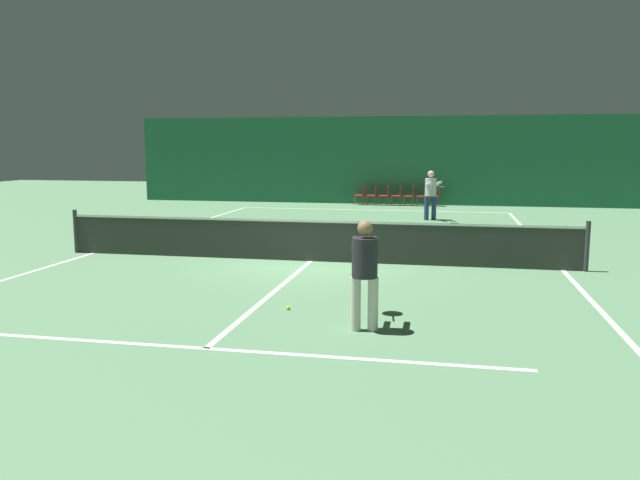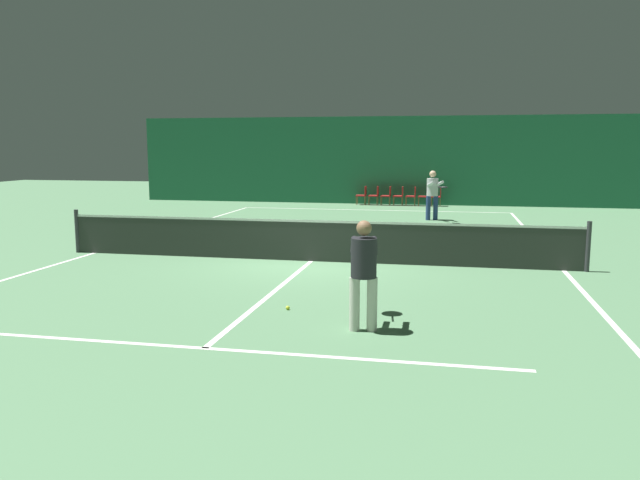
# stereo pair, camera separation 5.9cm
# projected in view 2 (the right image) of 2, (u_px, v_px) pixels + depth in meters

# --- Properties ---
(ground_plane) EXTENTS (60.00, 60.00, 0.00)m
(ground_plane) POSITION_uv_depth(u_px,v_px,m) (311.00, 261.00, 14.32)
(ground_plane) COLOR #56845B
(backdrop_curtain) EXTENTS (23.00, 0.12, 3.97)m
(backdrop_curtain) POSITION_uv_depth(u_px,v_px,m) (382.00, 161.00, 28.34)
(backdrop_curtain) COLOR #1E5B3D
(backdrop_curtain) RESTS_ON ground
(court_line_baseline_far) EXTENTS (11.00, 0.10, 0.00)m
(court_line_baseline_far) POSITION_uv_depth(u_px,v_px,m) (373.00, 210.00, 25.85)
(court_line_baseline_far) COLOR white
(court_line_baseline_far) RESTS_ON ground
(court_line_service_far) EXTENTS (8.25, 0.10, 0.00)m
(court_line_service_far) POSITION_uv_depth(u_px,v_px,m) (353.00, 227.00, 20.52)
(court_line_service_far) COLOR white
(court_line_service_far) RESTS_ON ground
(court_line_service_near) EXTENTS (8.25, 0.10, 0.00)m
(court_line_service_near) POSITION_uv_depth(u_px,v_px,m) (205.00, 348.00, 8.13)
(court_line_service_near) COLOR white
(court_line_service_near) RESTS_ON ground
(court_line_sideline_left) EXTENTS (0.10, 23.80, 0.00)m
(court_line_sideline_left) POSITION_uv_depth(u_px,v_px,m) (95.00, 253.00, 15.43)
(court_line_sideline_left) COLOR white
(court_line_sideline_left) RESTS_ON ground
(court_line_sideline_right) EXTENTS (0.10, 23.80, 0.00)m
(court_line_sideline_right) POSITION_uv_depth(u_px,v_px,m) (564.00, 271.00, 13.22)
(court_line_sideline_right) COLOR white
(court_line_sideline_right) RESTS_ON ground
(court_line_centre) EXTENTS (0.10, 12.80, 0.00)m
(court_line_centre) POSITION_uv_depth(u_px,v_px,m) (311.00, 261.00, 14.32)
(court_line_centre) COLOR white
(court_line_centre) RESTS_ON ground
(tennis_net) EXTENTS (12.00, 0.10, 1.07)m
(tennis_net) POSITION_uv_depth(u_px,v_px,m) (311.00, 239.00, 14.25)
(tennis_net) COLOR #2D332D
(tennis_net) RESTS_ON ground
(player_near) EXTENTS (0.51, 1.35, 1.59)m
(player_near) POSITION_uv_depth(u_px,v_px,m) (364.00, 266.00, 8.82)
(player_near) COLOR beige
(player_near) RESTS_ON ground
(player_far) EXTENTS (0.85, 1.43, 1.77)m
(player_far) POSITION_uv_depth(u_px,v_px,m) (433.00, 191.00, 22.19)
(player_far) COLOR navy
(player_far) RESTS_ON ground
(courtside_chair_0) EXTENTS (0.44, 0.44, 0.84)m
(courtside_chair_0) POSITION_uv_depth(u_px,v_px,m) (363.00, 194.00, 28.18)
(courtside_chair_0) COLOR brown
(courtside_chair_0) RESTS_ON ground
(courtside_chair_1) EXTENTS (0.44, 0.44, 0.84)m
(courtside_chair_1) POSITION_uv_depth(u_px,v_px,m) (375.00, 194.00, 28.07)
(courtside_chair_1) COLOR brown
(courtside_chair_1) RESTS_ON ground
(courtside_chair_2) EXTENTS (0.44, 0.44, 0.84)m
(courtside_chair_2) POSITION_uv_depth(u_px,v_px,m) (387.00, 194.00, 27.96)
(courtside_chair_2) COLOR brown
(courtside_chair_2) RESTS_ON ground
(courtside_chair_3) EXTENTS (0.44, 0.44, 0.84)m
(courtside_chair_3) POSITION_uv_depth(u_px,v_px,m) (400.00, 195.00, 27.85)
(courtside_chair_3) COLOR brown
(courtside_chair_3) RESTS_ON ground
(courtside_chair_4) EXTENTS (0.44, 0.44, 0.84)m
(courtside_chair_4) POSITION_uv_depth(u_px,v_px,m) (412.00, 195.00, 27.74)
(courtside_chair_4) COLOR brown
(courtside_chair_4) RESTS_ON ground
(courtside_chair_5) EXTENTS (0.44, 0.44, 0.84)m
(courtside_chair_5) POSITION_uv_depth(u_px,v_px,m) (425.00, 195.00, 27.62)
(courtside_chair_5) COLOR brown
(courtside_chair_5) RESTS_ON ground
(courtside_chair_6) EXTENTS (0.44, 0.44, 0.84)m
(courtside_chair_6) POSITION_uv_depth(u_px,v_px,m) (438.00, 195.00, 27.51)
(courtside_chair_6) COLOR brown
(courtside_chair_6) RESTS_ON ground
(tennis_ball) EXTENTS (0.07, 0.07, 0.07)m
(tennis_ball) POSITION_uv_depth(u_px,v_px,m) (288.00, 308.00, 10.05)
(tennis_ball) COLOR #D1DB33
(tennis_ball) RESTS_ON ground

